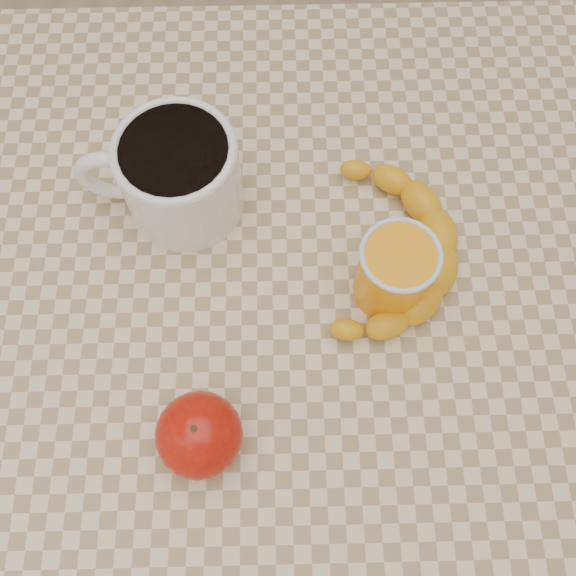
{
  "coord_description": "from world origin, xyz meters",
  "views": [
    {
      "loc": [
        -0.01,
        -0.24,
        1.38
      ],
      "look_at": [
        0.0,
        0.0,
        0.77
      ],
      "focal_mm": 40.0,
      "sensor_mm": 36.0,
      "label": 1
    }
  ],
  "objects_px": {
    "table": "(288,321)",
    "banana": "(388,252)",
    "apple": "(199,435)",
    "coffee_mug": "(177,174)",
    "orange_juice_glass": "(394,272)"
  },
  "relations": [
    {
      "from": "coffee_mug",
      "to": "table",
      "type": "bearing_deg",
      "value": -45.36
    },
    {
      "from": "coffee_mug",
      "to": "apple",
      "type": "xyz_separation_m",
      "value": [
        0.03,
        -0.26,
        -0.02
      ]
    },
    {
      "from": "apple",
      "to": "table",
      "type": "bearing_deg",
      "value": 60.58
    },
    {
      "from": "table",
      "to": "banana",
      "type": "relative_size",
      "value": 2.76
    },
    {
      "from": "coffee_mug",
      "to": "apple",
      "type": "height_order",
      "value": "coffee_mug"
    },
    {
      "from": "table",
      "to": "apple",
      "type": "height_order",
      "value": "apple"
    },
    {
      "from": "table",
      "to": "apple",
      "type": "distance_m",
      "value": 0.21
    },
    {
      "from": "orange_juice_glass",
      "to": "apple",
      "type": "height_order",
      "value": "orange_juice_glass"
    },
    {
      "from": "apple",
      "to": "banana",
      "type": "height_order",
      "value": "apple"
    },
    {
      "from": "table",
      "to": "apple",
      "type": "bearing_deg",
      "value": -119.42
    },
    {
      "from": "orange_juice_glass",
      "to": "banana",
      "type": "height_order",
      "value": "orange_juice_glass"
    },
    {
      "from": "orange_juice_glass",
      "to": "banana",
      "type": "distance_m",
      "value": 0.04
    },
    {
      "from": "table",
      "to": "orange_juice_glass",
      "type": "bearing_deg",
      "value": 2.06
    },
    {
      "from": "table",
      "to": "coffee_mug",
      "type": "distance_m",
      "value": 0.22
    },
    {
      "from": "coffee_mug",
      "to": "banana",
      "type": "height_order",
      "value": "coffee_mug"
    }
  ]
}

